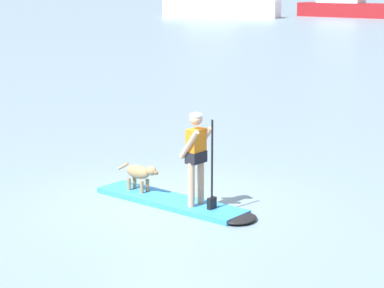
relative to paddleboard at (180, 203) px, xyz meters
name	(u,v)px	position (x,y,z in m)	size (l,w,h in m)	color
ground_plane	(170,204)	(-0.22, 0.06, -0.05)	(400.00, 400.00, 0.00)	gray
paddleboard	(180,203)	(0.00, 0.00, 0.00)	(3.40, 1.58, 0.10)	#338CD8
person_paddler	(197,152)	(0.37, -0.11, 1.00)	(0.67, 0.57, 1.65)	tan
dog	(140,173)	(-0.93, 0.27, 0.40)	(0.99, 0.38, 0.53)	#997A51
moored_boat_far_port	(219,3)	(-23.08, 61.54, 1.39)	(12.39, 3.66, 4.46)	white
moored_boat_far_starboard	(345,2)	(-10.91, 67.13, 1.47)	(10.93, 5.24, 11.21)	maroon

